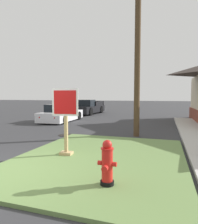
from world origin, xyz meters
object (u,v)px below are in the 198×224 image
Objects in this scene: stop_sign at (66,122)px; manhole_cover at (66,135)px; fire_hydrant at (107,164)px; utility_pole at (138,20)px; parked_sedan_white at (61,114)px; pickup_truck_black at (88,108)px.

manhole_cover is (-1.60, 3.12, -1.06)m from stop_sign.
utility_pole is at bearing 91.81° from fire_hydrant.
parked_sedan_white is at bearing 120.61° from manhole_cover.
stop_sign is at bearing 136.65° from fire_hydrant.
fire_hydrant is 0.17× the size of pickup_truck_black.
pickup_truck_black is (-0.38, 6.34, 0.07)m from parked_sedan_white.
pickup_truck_black reaches higher than fire_hydrant.
fire_hydrant is at bearing -43.35° from stop_sign.
stop_sign is 15.10m from pickup_truck_black.
utility_pole is (1.57, 3.93, 4.13)m from stop_sign.
parked_sedan_white reaches higher than fire_hydrant.
stop_sign is at bearing -62.86° from manhole_cover.
manhole_cover is 6.13m from utility_pole.
fire_hydrant is 11.43m from parked_sedan_white.
utility_pole reaches higher than manhole_cover.
pickup_truck_black is 13.02m from utility_pole.
pickup_truck_black is at bearing 121.73° from utility_pole.
pickup_truck_black is at bearing 93.46° from parked_sedan_white.
pickup_truck_black reaches higher than manhole_cover.
parked_sedan_white is 0.44× the size of utility_pole.
manhole_cover is at bearing -59.39° from parked_sedan_white.
stop_sign is at bearing -111.75° from utility_pole.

